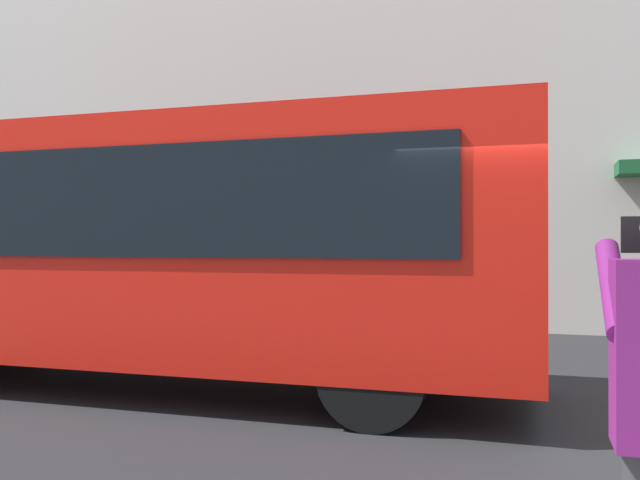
# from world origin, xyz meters

# --- Properties ---
(ground_plane) EXTENTS (60.00, 60.00, 0.00)m
(ground_plane) POSITION_xyz_m (0.00, 0.00, 0.00)
(ground_plane) COLOR #232326
(building_facade_far) EXTENTS (28.00, 1.55, 12.00)m
(building_facade_far) POSITION_xyz_m (-0.02, -6.80, 5.99)
(building_facade_far) COLOR beige
(building_facade_far) RESTS_ON ground_plane
(red_bus) EXTENTS (9.05, 2.54, 3.08)m
(red_bus) POSITION_xyz_m (4.52, -0.15, 1.68)
(red_bus) COLOR red
(red_bus) RESTS_ON ground_plane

